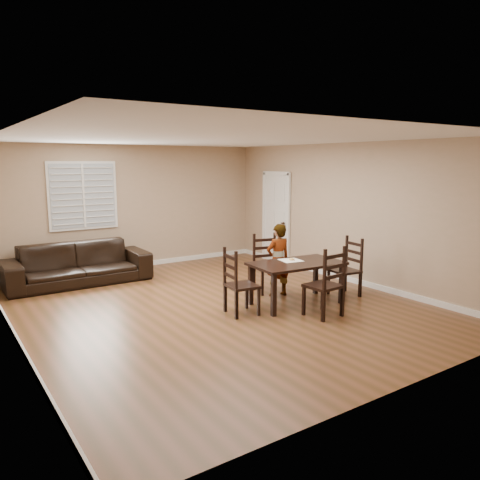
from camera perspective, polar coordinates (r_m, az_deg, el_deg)
name	(u,v)px	position (r m, az deg, el deg)	size (l,w,h in m)	color
ground	(217,306)	(7.75, -2.85, -8.04)	(7.00, 7.00, 0.00)	brown
room	(212,195)	(7.58, -3.43, 5.49)	(6.04, 7.04, 2.72)	tan
dining_table	(297,268)	(7.75, 6.93, -3.36)	(1.57, 0.97, 0.71)	black
chair_near	(266,265)	(8.58, 3.16, -3.02)	(0.56, 0.54, 1.05)	black
chair_far	(330,286)	(7.17, 10.92, -5.52)	(0.52, 0.49, 1.09)	black
chair_left	(234,285)	(7.18, -0.68, -5.52)	(0.50, 0.52, 1.04)	black
chair_right	(350,269)	(8.50, 13.28, -3.43)	(0.49, 0.52, 1.03)	black
child	(278,260)	(8.18, 4.67, -2.47)	(0.47, 0.31, 1.28)	gray
napkin	(291,260)	(7.87, 6.21, -2.47)	(0.34, 0.34, 0.00)	silver
donut	(292,259)	(7.87, 6.32, -2.32)	(0.09, 0.09, 0.03)	#CF974A
sofa	(78,264)	(9.56, -19.15, -2.76)	(2.67, 1.05, 0.78)	black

